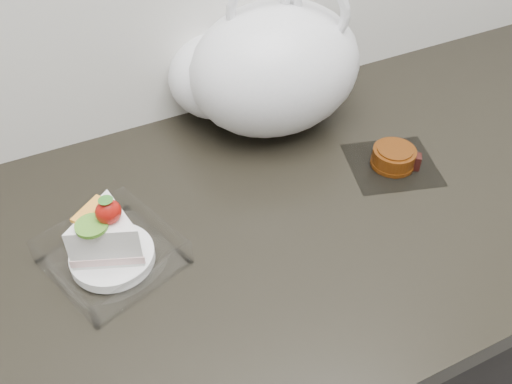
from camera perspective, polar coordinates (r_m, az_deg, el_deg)
counter at (r=1.23m, az=0.82°, el=-17.36°), size 2.04×0.64×0.90m
cake_tray at (r=0.81m, az=-14.40°, el=-5.30°), size 0.20×0.20×0.13m
mooncake_wrap at (r=0.98m, az=13.64°, el=3.27°), size 0.18×0.17×0.03m
plastic_bag at (r=0.99m, az=0.81°, el=12.18°), size 0.38×0.34×0.28m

